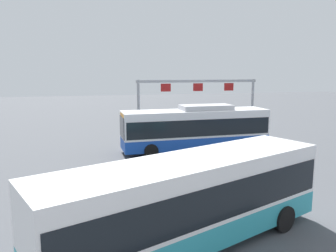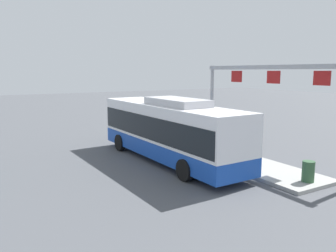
{
  "view_description": "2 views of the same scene",
  "coord_description": "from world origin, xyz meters",
  "px_view_note": "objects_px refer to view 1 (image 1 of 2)",
  "views": [
    {
      "loc": [
        7.81,
        23.45,
        5.97
      ],
      "look_at": [
        1.84,
        -1.11,
        1.8
      ],
      "focal_mm": 35.84,
      "sensor_mm": 36.0,
      "label": 1
    },
    {
      "loc": [
        -15.46,
        9.15,
        4.84
      ],
      "look_at": [
        3.36,
        -1.96,
        1.3
      ],
      "focal_mm": 36.39,
      "sensor_mm": 36.0,
      "label": 2
    }
  ],
  "objects_px": {
    "bus_main": "(196,127)",
    "person_waiting_mid": "(176,129)",
    "person_boarding": "(158,131)",
    "trash_bin": "(254,132)",
    "bus_background_left": "(191,197)",
    "person_waiting_near": "(146,133)"
  },
  "relations": [
    {
      "from": "bus_main",
      "to": "person_waiting_mid",
      "type": "relative_size",
      "value": 6.6
    },
    {
      "from": "person_boarding",
      "to": "person_waiting_mid",
      "type": "bearing_deg",
      "value": 83.36
    },
    {
      "from": "bus_main",
      "to": "person_waiting_mid",
      "type": "distance_m",
      "value": 3.81
    },
    {
      "from": "bus_main",
      "to": "trash_bin",
      "type": "height_order",
      "value": "bus_main"
    },
    {
      "from": "bus_background_left",
      "to": "person_waiting_near",
      "type": "relative_size",
      "value": 6.48
    },
    {
      "from": "person_boarding",
      "to": "person_waiting_mid",
      "type": "relative_size",
      "value": 1.0
    },
    {
      "from": "bus_background_left",
      "to": "person_waiting_near",
      "type": "distance_m",
      "value": 16.81
    },
    {
      "from": "bus_background_left",
      "to": "person_waiting_mid",
      "type": "xyz_separation_m",
      "value": [
        -4.05,
        -16.92,
        -0.73
      ]
    },
    {
      "from": "bus_main",
      "to": "person_boarding",
      "type": "xyz_separation_m",
      "value": [
        2.22,
        -3.1,
        -0.76
      ]
    },
    {
      "from": "bus_background_left",
      "to": "person_boarding",
      "type": "distance_m",
      "value": 16.5
    },
    {
      "from": "person_boarding",
      "to": "person_waiting_near",
      "type": "relative_size",
      "value": 1.0
    },
    {
      "from": "person_waiting_near",
      "to": "person_waiting_mid",
      "type": "height_order",
      "value": "person_waiting_mid"
    },
    {
      "from": "person_waiting_mid",
      "to": "trash_bin",
      "type": "bearing_deg",
      "value": 117.81
    },
    {
      "from": "person_waiting_mid",
      "to": "trash_bin",
      "type": "relative_size",
      "value": 1.86
    },
    {
      "from": "person_waiting_near",
      "to": "trash_bin",
      "type": "height_order",
      "value": "person_waiting_near"
    },
    {
      "from": "person_boarding",
      "to": "person_waiting_mid",
      "type": "distance_m",
      "value": 1.84
    },
    {
      "from": "person_boarding",
      "to": "person_waiting_near",
      "type": "xyz_separation_m",
      "value": [
        0.93,
        -0.41,
        -0.16
      ]
    },
    {
      "from": "person_boarding",
      "to": "person_waiting_near",
      "type": "bearing_deg",
      "value": -139.32
    },
    {
      "from": "trash_bin",
      "to": "bus_main",
      "type": "bearing_deg",
      "value": 25.78
    },
    {
      "from": "bus_background_left",
      "to": "person_boarding",
      "type": "relative_size",
      "value": 6.48
    },
    {
      "from": "person_boarding",
      "to": "person_waiting_near",
      "type": "distance_m",
      "value": 1.03
    },
    {
      "from": "bus_main",
      "to": "trash_bin",
      "type": "bearing_deg",
      "value": -155.85
    }
  ]
}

